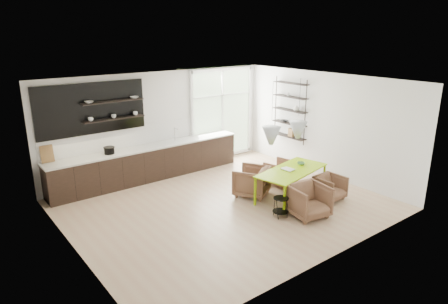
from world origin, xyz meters
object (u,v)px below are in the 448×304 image
at_px(armchair_front_left, 309,201).
at_px(armchair_front_right, 330,188).
at_px(wire_stool, 281,205).
at_px(armchair_back_right, 280,173).
at_px(armchair_back_left, 252,181).
at_px(dining_table, 292,172).

relative_size(armchair_front_left, armchair_front_right, 1.24).
bearing_deg(wire_stool, armchair_front_left, -35.05).
height_order(armchair_back_right, armchair_front_right, armchair_back_right).
height_order(armchair_back_right, armchair_front_left, armchair_front_left).
relative_size(armchair_front_right, wire_stool, 1.44).
relative_size(armchair_back_left, armchair_back_right, 1.13).
height_order(armchair_back_left, armchair_front_right, armchair_back_left).
bearing_deg(armchair_front_right, armchair_back_right, 98.19).
xyz_separation_m(armchair_back_left, armchair_front_right, (1.35, -1.35, -0.07)).
height_order(armchair_back_left, armchair_front_left, armchair_back_left).
bearing_deg(armchair_front_right, armchair_back_left, 133.76).
bearing_deg(wire_stool, armchair_back_left, 77.21).
bearing_deg(armchair_back_left, dining_table, 103.11).
bearing_deg(armchair_back_right, armchair_front_left, 51.61).
relative_size(armchair_back_left, armchair_front_left, 1.00).
height_order(dining_table, armchair_back_left, armchair_back_left).
relative_size(dining_table, armchair_front_right, 3.26).
bearing_deg(armchair_front_left, armchair_front_right, 24.53).
bearing_deg(wire_stool, dining_table, 31.95).
bearing_deg(armchair_front_right, dining_table, 135.70).
xyz_separation_m(armchair_back_right, armchair_front_right, (0.24, -1.45, -0.03)).
distance_m(armchair_front_left, wire_stool, 0.62).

